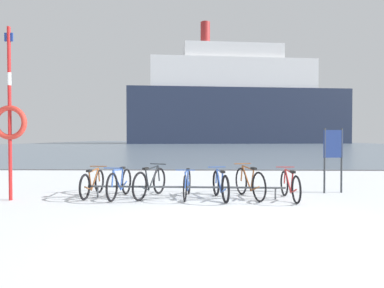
{
  "coord_description": "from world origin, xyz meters",
  "views": [
    {
      "loc": [
        -0.85,
        -4.9,
        1.52
      ],
      "look_at": [
        -1.04,
        5.9,
        1.29
      ],
      "focal_mm": 30.51,
      "sensor_mm": 36.0,
      "label": 1
    }
  ],
  "objects": [
    {
      "name": "rescue_post",
      "position": [
        -5.34,
        2.81,
        1.95
      ],
      "size": [
        0.82,
        0.13,
        4.14
      ],
      "color": "red",
      "rests_on": "ground"
    },
    {
      "name": "bike_rack",
      "position": [
        -1.16,
        3.11,
        0.27
      ],
      "size": [
        4.89,
        0.23,
        0.31
      ],
      "color": "#4C5156",
      "rests_on": "ground"
    },
    {
      "name": "bicycle_1",
      "position": [
        -2.8,
        3.17,
        0.36
      ],
      "size": [
        0.46,
        1.67,
        0.79
      ],
      "color": "black",
      "rests_on": "ground"
    },
    {
      "name": "bicycle_5",
      "position": [
        0.44,
        3.21,
        0.38
      ],
      "size": [
        0.6,
        1.7,
        0.83
      ],
      "color": "black",
      "rests_on": "ground"
    },
    {
      "name": "info_sign",
      "position": [
        2.83,
        3.99,
        1.17
      ],
      "size": [
        0.55,
        0.13,
        1.76
      ],
      "color": "#33383D",
      "rests_on": "ground"
    },
    {
      "name": "bicycle_4",
      "position": [
        -0.3,
        3.02,
        0.34
      ],
      "size": [
        0.46,
        1.62,
        0.76
      ],
      "color": "black",
      "rests_on": "ground"
    },
    {
      "name": "bicycle_3",
      "position": [
        -1.11,
        3.2,
        0.34
      ],
      "size": [
        0.46,
        1.67,
        0.75
      ],
      "color": "black",
      "rests_on": "ground"
    },
    {
      "name": "ferry_ship",
      "position": [
        8.12,
        74.07,
        9.67
      ],
      "size": [
        52.31,
        18.08,
        28.83
      ],
      "color": "#232D47",
      "rests_on": "ground"
    },
    {
      "name": "bicycle_0",
      "position": [
        -3.54,
        3.35,
        0.34
      ],
      "size": [
        0.46,
        1.63,
        0.74
      ],
      "color": "black",
      "rests_on": "ground"
    },
    {
      "name": "bicycle_2",
      "position": [
        -2.05,
        3.26,
        0.37
      ],
      "size": [
        0.68,
        1.67,
        0.82
      ],
      "color": "black",
      "rests_on": "ground"
    },
    {
      "name": "bicycle_6",
      "position": [
        1.38,
        3.01,
        0.35
      ],
      "size": [
        0.46,
        1.65,
        0.76
      ],
      "color": "black",
      "rests_on": "ground"
    },
    {
      "name": "ground",
      "position": [
        0.0,
        53.9,
        -0.04
      ],
      "size": [
        80.0,
        132.0,
        0.08
      ],
      "color": "silver"
    }
  ]
}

